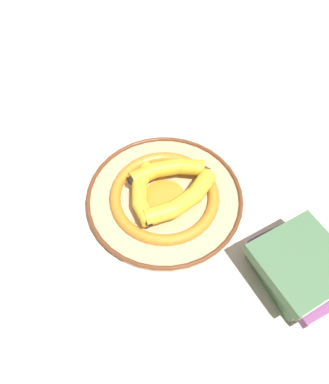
# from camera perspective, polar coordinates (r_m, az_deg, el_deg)

# --- Properties ---
(ground_plane) EXTENTS (2.80, 2.80, 0.00)m
(ground_plane) POSITION_cam_1_polar(r_m,az_deg,el_deg) (0.85, -0.81, -2.25)
(ground_plane) COLOR beige
(decorative_bowl) EXTENTS (0.35, 0.35, 0.04)m
(decorative_bowl) POSITION_cam_1_polar(r_m,az_deg,el_deg) (0.85, 0.00, -0.85)
(decorative_bowl) COLOR tan
(decorative_bowl) RESTS_ON ground_plane
(banana_a) EXTENTS (0.08, 0.21, 0.04)m
(banana_a) POSITION_cam_1_polar(r_m,az_deg,el_deg) (0.80, 2.52, -1.37)
(banana_a) COLOR yellow
(banana_a) RESTS_ON decorative_bowl
(banana_b) EXTENTS (0.14, 0.16, 0.04)m
(banana_b) POSITION_cam_1_polar(r_m,az_deg,el_deg) (0.85, 0.67, 3.43)
(banana_b) COLOR gold
(banana_b) RESTS_ON decorative_bowl
(banana_c) EXTENTS (0.12, 0.14, 0.03)m
(banana_c) POSITION_cam_1_polar(r_m,az_deg,el_deg) (0.81, -3.39, -0.01)
(banana_c) COLOR yellow
(banana_c) RESTS_ON decorative_bowl
(book_stack) EXTENTS (0.22, 0.20, 0.09)m
(book_stack) POSITION_cam_1_polar(r_m,az_deg,el_deg) (0.78, 19.80, -10.90)
(book_stack) COLOR #4C754C
(book_stack) RESTS_ON ground_plane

